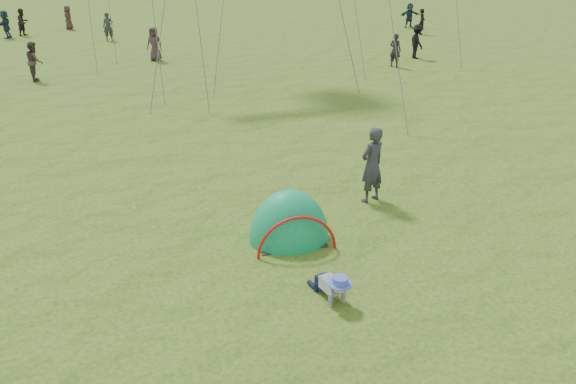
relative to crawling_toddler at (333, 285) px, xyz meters
name	(u,v)px	position (x,y,z in m)	size (l,w,h in m)	color
ground	(382,297)	(0.87, -0.20, -0.29)	(140.00, 140.00, 0.00)	#22580F
crawling_toddler	(333,285)	(0.00, 0.00, 0.00)	(0.53, 0.76, 0.58)	black
popup_tent	(289,239)	(-0.04, 2.32, -0.29)	(1.70, 1.40, 2.19)	#077657
standing_adult	(372,165)	(2.43, 3.55, 0.63)	(0.67, 0.44, 1.85)	#2E2E34
crowd_person_0	(395,50)	(10.64, 17.84, 0.53)	(0.60, 0.39, 1.63)	black
crowd_person_1	(35,61)	(-6.24, 20.13, 0.57)	(0.84, 0.65, 1.72)	#41322E
crowd_person_3	(417,42)	(12.82, 19.51, 0.60)	(1.15, 0.66, 1.78)	black
crowd_person_4	(154,44)	(-0.63, 23.25, 0.58)	(0.85, 0.55, 1.73)	#3E2E2B
crowd_person_5	(410,15)	(18.54, 30.50, 0.58)	(1.61, 0.51, 1.73)	#1F2D36
crowd_person_6	(108,27)	(-2.74, 30.84, 0.58)	(0.64, 0.42, 1.75)	#2E2F34
crowd_person_7	(23,22)	(-8.10, 35.00, 0.59)	(0.85, 0.67, 1.76)	black
crowd_person_10	(68,18)	(-5.31, 37.17, 0.54)	(0.81, 0.53, 1.65)	#3C2723
crowd_person_11	(5,24)	(-9.07, 34.11, 0.59)	(1.63, 0.52, 1.76)	#233743
crowd_person_12	(422,22)	(17.58, 27.10, 0.56)	(0.62, 0.41, 1.69)	black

